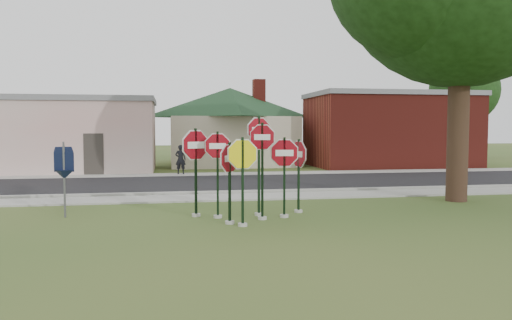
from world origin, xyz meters
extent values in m
plane|color=#32511E|center=(0.00, 0.00, 0.00)|extent=(120.00, 120.00, 0.00)
cube|color=gray|center=(0.00, 5.50, 0.03)|extent=(60.00, 1.60, 0.06)
cube|color=black|center=(0.00, 10.00, 0.02)|extent=(60.00, 7.00, 0.04)
cube|color=gray|center=(0.00, 14.30, 0.03)|extent=(60.00, 1.60, 0.06)
cube|color=gray|center=(0.00, 6.50, 0.07)|extent=(60.00, 0.20, 0.14)
cylinder|color=#A6A49A|center=(0.35, 1.25, 0.04)|extent=(0.24, 0.24, 0.08)
cube|color=black|center=(0.35, 1.25, 1.32)|extent=(0.07, 0.07, 2.63)
cylinder|color=white|center=(0.35, 1.25, 2.24)|extent=(0.89, 0.40, 0.97)
cylinder|color=maroon|center=(0.35, 1.25, 2.24)|extent=(0.83, 0.38, 0.90)
cube|color=white|center=(0.35, 1.25, 2.24)|extent=(0.41, 0.19, 0.15)
cylinder|color=#A6A49A|center=(-0.32, 0.42, 0.04)|extent=(0.24, 0.24, 0.08)
cube|color=black|center=(-0.32, 0.42, 1.13)|extent=(0.06, 0.05, 2.26)
cylinder|color=white|center=(-0.32, 0.42, 1.83)|extent=(1.07, 0.08, 1.07)
cylinder|color=yellow|center=(-0.32, 0.42, 1.83)|extent=(0.99, 0.08, 0.99)
cylinder|color=#A6A49A|center=(-0.60, 0.79, 0.04)|extent=(0.24, 0.24, 0.08)
cube|color=black|center=(-0.60, 0.79, 1.06)|extent=(0.08, 0.08, 2.12)
cylinder|color=white|center=(-0.60, 0.79, 1.70)|extent=(0.72, 0.76, 1.03)
cylinder|color=maroon|center=(-0.60, 0.79, 1.70)|extent=(0.67, 0.71, 0.95)
cube|color=white|center=(-0.60, 0.79, 1.70)|extent=(0.33, 0.35, 0.16)
cylinder|color=#A6A49A|center=(1.01, 1.47, 0.04)|extent=(0.24, 0.24, 0.08)
cube|color=black|center=(1.01, 1.47, 1.12)|extent=(0.07, 0.06, 2.23)
cylinder|color=white|center=(1.01, 1.47, 1.80)|extent=(1.07, 0.17, 1.08)
cylinder|color=maroon|center=(1.01, 1.47, 1.80)|extent=(0.99, 0.17, 1.00)
cube|color=white|center=(1.01, 1.47, 1.80)|extent=(0.49, 0.08, 0.17)
cylinder|color=#A6A49A|center=(0.36, 1.86, 0.04)|extent=(0.24, 0.24, 0.08)
cube|color=black|center=(0.36, 1.86, 1.42)|extent=(0.07, 0.06, 2.83)
cylinder|color=white|center=(0.36, 1.86, 2.44)|extent=(0.95, 0.26, 0.97)
cylinder|color=maroon|center=(0.36, 1.86, 2.44)|extent=(0.88, 0.25, 0.90)
cube|color=white|center=(0.36, 1.86, 2.44)|extent=(0.44, 0.12, 0.16)
cylinder|color=#A6A49A|center=(-0.82, 1.70, 0.04)|extent=(0.24, 0.24, 0.08)
cube|color=black|center=(-0.82, 1.70, 1.20)|extent=(0.06, 0.06, 2.39)
cylinder|color=white|center=(-0.82, 1.70, 1.99)|extent=(0.98, 0.11, 0.99)
cylinder|color=maroon|center=(-0.82, 1.70, 1.99)|extent=(0.91, 0.11, 0.91)
cube|color=white|center=(-0.82, 1.70, 1.99)|extent=(0.45, 0.05, 0.16)
cylinder|color=#A6A49A|center=(1.61, 2.18, 0.04)|extent=(0.24, 0.24, 0.08)
cube|color=black|center=(1.61, 2.18, 1.08)|extent=(0.06, 0.07, 2.16)
cylinder|color=white|center=(1.61, 2.18, 1.72)|extent=(0.30, 1.06, 1.10)
cylinder|color=maroon|center=(1.61, 2.18, 1.72)|extent=(0.28, 0.99, 1.02)
cube|color=white|center=(1.61, 2.18, 1.72)|extent=(0.14, 0.49, 0.17)
cylinder|color=#A6A49A|center=(-1.40, 2.04, 0.04)|extent=(0.24, 0.24, 0.08)
cube|color=black|center=(-1.40, 2.04, 1.24)|extent=(0.08, 0.07, 2.48)
cylinder|color=white|center=(-1.40, 2.04, 2.01)|extent=(1.03, 0.60, 1.18)
cylinder|color=maroon|center=(-1.40, 2.04, 2.01)|extent=(0.96, 0.56, 1.09)
cube|color=white|center=(-1.40, 2.04, 2.01)|extent=(0.48, 0.28, 0.19)
cube|color=#59595E|center=(-5.00, 2.50, 1.00)|extent=(0.05, 0.05, 2.00)
cube|color=black|center=(-5.00, 2.50, 1.55)|extent=(0.55, 0.13, 0.55)
cone|color=black|center=(-5.00, 2.50, 1.20)|extent=(0.65, 0.65, 0.25)
cube|color=#59595E|center=(-5.20, 3.50, 1.00)|extent=(0.05, 0.05, 2.00)
cube|color=black|center=(-5.20, 3.50, 1.55)|extent=(0.55, 0.09, 0.55)
cone|color=black|center=(-5.20, 3.50, 1.20)|extent=(0.62, 0.62, 0.25)
cube|color=#59595E|center=(-5.40, 4.50, 1.00)|extent=(0.05, 0.05, 2.00)
cube|color=black|center=(-5.40, 4.50, 1.55)|extent=(0.55, 0.05, 0.55)
cone|color=black|center=(-5.40, 4.50, 1.20)|extent=(0.58, 0.58, 0.25)
cube|color=#59595E|center=(-5.60, 5.50, 1.00)|extent=(0.05, 0.05, 2.00)
cube|color=black|center=(-5.60, 5.50, 1.55)|extent=(0.55, 0.05, 0.55)
cone|color=black|center=(-5.60, 5.50, 1.20)|extent=(0.58, 0.58, 0.25)
cube|color=#59595E|center=(-5.80, 6.50, 1.00)|extent=(0.05, 0.05, 2.00)
cube|color=black|center=(-5.80, 6.50, 1.55)|extent=(0.55, 0.09, 0.55)
cone|color=black|center=(-5.80, 6.50, 1.20)|extent=(0.62, 0.62, 0.25)
cube|color=beige|center=(-9.00, 18.00, 2.00)|extent=(12.00, 6.00, 4.00)
cube|color=slate|center=(-9.00, 18.00, 4.05)|extent=(12.20, 6.20, 0.30)
cube|color=#332D28|center=(-6.00, 15.02, 1.10)|extent=(1.00, 0.10, 2.20)
cube|color=#BCAC96|center=(2.00, 22.00, 1.60)|extent=(8.00, 8.00, 3.20)
pyramid|color=#163219|center=(2.00, 22.00, 5.20)|extent=(11.60, 11.60, 2.00)
cube|color=maroon|center=(4.00, 22.00, 5.00)|extent=(0.80, 0.80, 1.60)
cube|color=maroon|center=(12.00, 18.50, 2.25)|extent=(10.00, 6.00, 4.50)
cube|color=slate|center=(12.00, 18.50, 4.60)|extent=(10.20, 6.20, 0.30)
cube|color=white|center=(10.00, 15.55, 2.60)|extent=(2.00, 0.08, 0.90)
cylinder|color=#301E15|center=(7.50, 3.50, 3.11)|extent=(0.70, 0.70, 6.22)
cylinder|color=#301E15|center=(22.00, 26.00, 2.00)|extent=(0.50, 0.50, 4.00)
sphere|color=black|center=(22.00, 26.00, 5.60)|extent=(5.60, 5.60, 5.60)
imported|color=black|center=(-1.54, 14.51, 0.83)|extent=(0.63, 0.49, 1.55)
camera|label=1|loc=(-2.13, -11.94, 2.49)|focal=35.00mm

